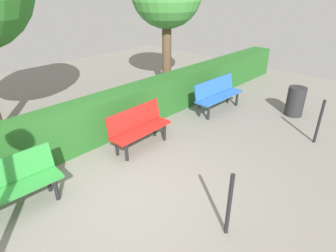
# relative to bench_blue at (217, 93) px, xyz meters

# --- Properties ---
(ground_plane) EXTENTS (18.13, 18.13, 0.00)m
(ground_plane) POSITION_rel_bench_blue_xyz_m (3.93, 0.90, -0.48)
(ground_plane) COLOR gray
(bench_blue) EXTENTS (1.63, 0.50, 0.86)m
(bench_blue) POSITION_rel_bench_blue_xyz_m (0.00, 0.00, 0.00)
(bench_blue) COLOR blue
(bench_blue) RESTS_ON ground_plane
(bench_red) EXTENTS (1.42, 0.51, 0.86)m
(bench_red) POSITION_rel_bench_blue_xyz_m (2.78, -0.06, -0.00)
(bench_red) COLOR red
(bench_red) RESTS_ON ground_plane
(bench_green) EXTENTS (1.39, 0.52, 0.86)m
(bench_green) POSITION_rel_bench_blue_xyz_m (5.34, 0.01, -0.01)
(bench_green) COLOR #2D8C38
(bench_green) RESTS_ON ground_plane
(hedge_row) EXTENTS (14.13, 0.64, 0.95)m
(hedge_row) POSITION_rel_bench_blue_xyz_m (2.72, -0.98, -0.01)
(hedge_row) COLOR #266023
(hedge_row) RESTS_ON ground_plane
(railing_post_near) EXTENTS (0.06, 0.06, 1.00)m
(railing_post_near) POSITION_rel_bench_blue_xyz_m (-0.00, 2.62, 0.02)
(railing_post_near) COLOR black
(railing_post_near) RESTS_ON ground_plane
(railing_post_mid) EXTENTS (0.06, 0.06, 1.00)m
(railing_post_mid) POSITION_rel_bench_blue_xyz_m (3.52, 2.62, 0.02)
(railing_post_mid) COLOR black
(railing_post_mid) RESTS_ON ground_plane
(trash_bin) EXTENTS (0.45, 0.45, 0.77)m
(trash_bin) POSITION_rel_bench_blue_xyz_m (-1.14, 1.68, -0.10)
(trash_bin) COLOR #262628
(trash_bin) RESTS_ON ground_plane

